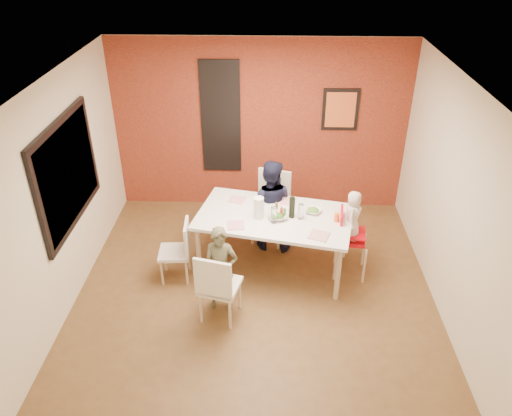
{
  "coord_description": "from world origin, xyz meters",
  "views": [
    {
      "loc": [
        0.17,
        -4.98,
        4.19
      ],
      "look_at": [
        0.0,
        0.3,
        1.05
      ],
      "focal_mm": 35.0,
      "sensor_mm": 36.0,
      "label": 1
    }
  ],
  "objects_px": {
    "high_chair": "(348,236)",
    "child_far": "(270,205)",
    "chair_far": "(272,202)",
    "chair_near": "(217,285)",
    "paper_towel_roll": "(259,208)",
    "child_near": "(221,270)",
    "wine_bottle": "(292,208)",
    "chair_left": "(180,248)",
    "toddler": "(353,215)",
    "dining_table": "(274,220)"
  },
  "relations": [
    {
      "from": "chair_left",
      "to": "child_far",
      "type": "height_order",
      "value": "child_far"
    },
    {
      "from": "chair_left",
      "to": "high_chair",
      "type": "distance_m",
      "value": 2.18
    },
    {
      "from": "chair_near",
      "to": "child_far",
      "type": "relative_size",
      "value": 0.7
    },
    {
      "from": "child_far",
      "to": "toddler",
      "type": "xyz_separation_m",
      "value": [
        1.05,
        -0.59,
        0.22
      ]
    },
    {
      "from": "chair_left",
      "to": "child_far",
      "type": "bearing_deg",
      "value": 120.28
    },
    {
      "from": "high_chair",
      "to": "paper_towel_roll",
      "type": "height_order",
      "value": "paper_towel_roll"
    },
    {
      "from": "high_chair",
      "to": "child_far",
      "type": "xyz_separation_m",
      "value": [
        -1.03,
        0.59,
        0.1
      ]
    },
    {
      "from": "chair_left",
      "to": "wine_bottle",
      "type": "relative_size",
      "value": 3.0
    },
    {
      "from": "dining_table",
      "to": "chair_left",
      "type": "bearing_deg",
      "value": -167.49
    },
    {
      "from": "toddler",
      "to": "paper_towel_roll",
      "type": "bearing_deg",
      "value": 107.02
    },
    {
      "from": "high_chair",
      "to": "wine_bottle",
      "type": "xyz_separation_m",
      "value": [
        -0.74,
        0.05,
        0.39
      ]
    },
    {
      "from": "child_near",
      "to": "toddler",
      "type": "xyz_separation_m",
      "value": [
        1.61,
        0.73,
        0.34
      ]
    },
    {
      "from": "chair_left",
      "to": "child_far",
      "type": "relative_size",
      "value": 0.63
    },
    {
      "from": "chair_near",
      "to": "child_far",
      "type": "xyz_separation_m",
      "value": [
        0.59,
        1.57,
        0.15
      ]
    },
    {
      "from": "chair_near",
      "to": "paper_towel_roll",
      "type": "bearing_deg",
      "value": -99.53
    },
    {
      "from": "dining_table",
      "to": "chair_left",
      "type": "height_order",
      "value": "chair_left"
    },
    {
      "from": "dining_table",
      "to": "child_near",
      "type": "xyz_separation_m",
      "value": [
        -0.63,
        -0.82,
        -0.19
      ]
    },
    {
      "from": "child_far",
      "to": "paper_towel_roll",
      "type": "bearing_deg",
      "value": 85.1
    },
    {
      "from": "child_near",
      "to": "paper_towel_roll",
      "type": "distance_m",
      "value": 0.96
    },
    {
      "from": "wine_bottle",
      "to": "paper_towel_roll",
      "type": "distance_m",
      "value": 0.42
    },
    {
      "from": "chair_far",
      "to": "chair_left",
      "type": "distance_m",
      "value": 1.56
    },
    {
      "from": "paper_towel_roll",
      "to": "chair_far",
      "type": "bearing_deg",
      "value": 78.51
    },
    {
      "from": "dining_table",
      "to": "child_near",
      "type": "bearing_deg",
      "value": -127.39
    },
    {
      "from": "wine_bottle",
      "to": "chair_near",
      "type": "bearing_deg",
      "value": -130.06
    },
    {
      "from": "child_far",
      "to": "child_near",
      "type": "bearing_deg",
      "value": 75.79
    },
    {
      "from": "dining_table",
      "to": "high_chair",
      "type": "height_order",
      "value": "high_chair"
    },
    {
      "from": "chair_far",
      "to": "toddler",
      "type": "relative_size",
      "value": 1.56
    },
    {
      "from": "chair_left",
      "to": "chair_near",
      "type": "bearing_deg",
      "value": 31.69
    },
    {
      "from": "chair_far",
      "to": "child_near",
      "type": "bearing_deg",
      "value": -93.59
    },
    {
      "from": "dining_table",
      "to": "chair_near",
      "type": "xyz_separation_m",
      "value": [
        -0.65,
        -1.06,
        -0.22
      ]
    },
    {
      "from": "high_chair",
      "to": "toddler",
      "type": "distance_m",
      "value": 0.32
    },
    {
      "from": "paper_towel_roll",
      "to": "child_far",
      "type": "bearing_deg",
      "value": 76.25
    },
    {
      "from": "dining_table",
      "to": "chair_far",
      "type": "bearing_deg",
      "value": 92.86
    },
    {
      "from": "toddler",
      "to": "wine_bottle",
      "type": "bearing_deg",
      "value": 104.03
    },
    {
      "from": "high_chair",
      "to": "child_far",
      "type": "height_order",
      "value": "child_far"
    },
    {
      "from": "chair_far",
      "to": "child_far",
      "type": "distance_m",
      "value": 0.27
    },
    {
      "from": "paper_towel_roll",
      "to": "wine_bottle",
      "type": "bearing_deg",
      "value": 3.96
    },
    {
      "from": "chair_far",
      "to": "child_far",
      "type": "xyz_separation_m",
      "value": [
        -0.03,
        -0.25,
        0.09
      ]
    },
    {
      "from": "high_chair",
      "to": "toddler",
      "type": "xyz_separation_m",
      "value": [
        0.02,
        -0.01,
        0.32
      ]
    },
    {
      "from": "child_far",
      "to": "dining_table",
      "type": "bearing_deg",
      "value": 106.2
    },
    {
      "from": "chair_far",
      "to": "wine_bottle",
      "type": "bearing_deg",
      "value": -54.92
    },
    {
      "from": "dining_table",
      "to": "child_far",
      "type": "height_order",
      "value": "child_far"
    },
    {
      "from": "wine_bottle",
      "to": "chair_left",
      "type": "bearing_deg",
      "value": -170.61
    },
    {
      "from": "chair_left",
      "to": "paper_towel_roll",
      "type": "height_order",
      "value": "paper_towel_roll"
    },
    {
      "from": "chair_far",
      "to": "high_chair",
      "type": "relative_size",
      "value": 1.09
    },
    {
      "from": "chair_left",
      "to": "paper_towel_roll",
      "type": "bearing_deg",
      "value": 98.01
    },
    {
      "from": "chair_far",
      "to": "chair_near",
      "type": "bearing_deg",
      "value": -91.64
    },
    {
      "from": "paper_towel_roll",
      "to": "chair_left",
      "type": "bearing_deg",
      "value": -168.39
    },
    {
      "from": "high_chair",
      "to": "child_far",
      "type": "distance_m",
      "value": 1.19
    },
    {
      "from": "high_chair",
      "to": "child_far",
      "type": "relative_size",
      "value": 0.71
    }
  ]
}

